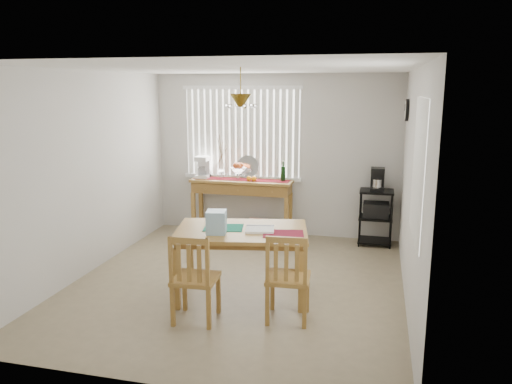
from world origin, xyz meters
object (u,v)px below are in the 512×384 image
(dining_table, at_px, (242,237))
(chair_left, at_px, (194,279))
(sideboard, at_px, (242,194))
(chair_right, at_px, (288,278))
(wire_cart, at_px, (376,212))
(cart_items, at_px, (377,180))

(dining_table, height_order, chair_left, chair_left)
(sideboard, height_order, chair_right, chair_right)
(sideboard, relative_size, chair_right, 1.72)
(chair_right, bearing_deg, chair_left, -165.08)
(wire_cart, bearing_deg, dining_table, -122.48)
(dining_table, bearing_deg, chair_left, -110.84)
(sideboard, distance_m, dining_table, 2.42)
(cart_items, bearing_deg, sideboard, -179.72)
(sideboard, xyz_separation_m, chair_right, (1.27, -2.85, -0.23))
(sideboard, xyz_separation_m, wire_cart, (2.12, 0.00, -0.18))
(wire_cart, height_order, chair_right, chair_right)
(dining_table, xyz_separation_m, chair_right, (0.64, -0.52, -0.24))
(chair_right, bearing_deg, sideboard, 113.96)
(cart_items, height_order, dining_table, cart_items)
(chair_left, bearing_deg, sideboard, 96.26)
(dining_table, relative_size, chair_right, 1.72)
(sideboard, bearing_deg, dining_table, -74.86)
(dining_table, bearing_deg, cart_items, 57.62)
(sideboard, bearing_deg, cart_items, 0.28)
(sideboard, relative_size, chair_left, 1.72)
(cart_items, relative_size, dining_table, 0.21)
(cart_items, distance_m, dining_table, 2.79)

